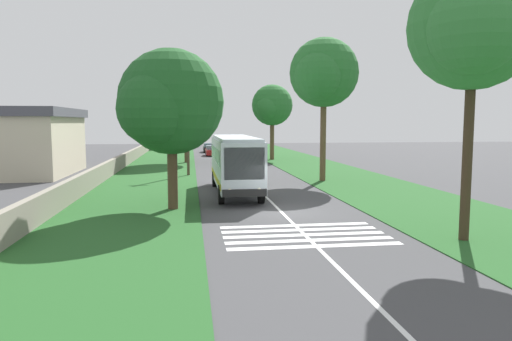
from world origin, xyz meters
name	(u,v)px	position (x,y,z in m)	size (l,w,h in m)	color
ground	(282,213)	(0.00, 0.00, 0.00)	(160.00, 160.00, 0.00)	#424244
grass_verge_left	(147,180)	(15.00, 8.20, 0.02)	(120.00, 8.00, 0.04)	#235623
grass_verge_right	(342,177)	(15.00, -8.20, 0.02)	(120.00, 8.00, 0.04)	#235623
centre_line	(247,178)	(15.00, 0.00, 0.00)	(110.00, 0.16, 0.01)	silver
coach_bus	(235,161)	(6.96, 1.80, 2.15)	(11.16, 2.62, 3.73)	silver
zebra_crossing	(305,235)	(-4.76, 0.00, 0.00)	(4.05, 6.80, 0.01)	silver
trailing_car_0	(250,159)	(26.50, -1.70, 0.67)	(4.30, 1.78, 1.43)	#145933
trailing_car_1	(243,154)	(36.03, -1.97, 0.67)	(4.30, 1.78, 1.43)	#145933
trailing_car_2	(212,151)	(42.17, 1.65, 0.67)	(4.30, 1.78, 1.43)	#B21E1E
trailing_car_3	(209,148)	(49.83, 1.77, 0.67)	(4.30, 1.78, 1.43)	black
roadside_tree_left_0	(184,96)	(31.03, 5.30, 7.60)	(8.55, 6.96, 11.26)	#4C3826
roadside_tree_left_1	(180,111)	(63.25, 6.41, 6.63)	(5.34, 4.47, 8.98)	#3D2D1E
roadside_tree_left_2	(168,105)	(1.83, 5.76, 5.56)	(6.65, 5.54, 8.45)	#4C3826
roadside_tree_right_0	(271,106)	(34.05, -5.32, 6.61)	(6.00, 5.05, 9.26)	brown
roadside_tree_right_1	(322,75)	(12.44, -5.55, 8.32)	(6.59, 5.36, 11.14)	brown
roadside_tree_right_2	(470,29)	(-6.53, -5.85, 8.14)	(5.88, 4.87, 10.70)	#3D2D1E
utility_pole	(188,132)	(17.86, 4.86, 3.80)	(0.24, 1.40, 7.25)	#473828
roadside_wall	(113,166)	(20.00, 11.60, 0.71)	(70.00, 0.40, 1.33)	gray
roadside_building	(29,141)	(20.37, 18.82, 2.99)	(12.23, 7.71, 5.89)	beige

